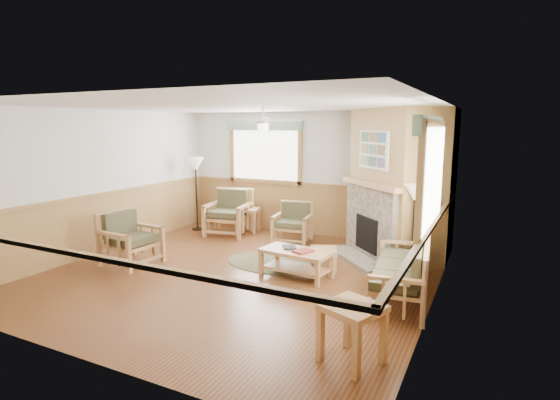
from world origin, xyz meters
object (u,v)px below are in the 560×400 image
at_px(end_table_sofa, 352,333).
at_px(armchair_left, 131,239).
at_px(footstool, 323,259).
at_px(armchair_back_left, 228,212).
at_px(armchair_back_right, 293,223).
at_px(coffee_table, 296,263).
at_px(end_table_chairs, 248,220).
at_px(sofa, 400,268).
at_px(floor_lamp_left, 197,194).
at_px(floor_lamp_right, 413,231).

bearing_deg(end_table_sofa, armchair_left, 162.42).
bearing_deg(footstool, armchair_back_left, 153.56).
height_order(armchair_back_right, armchair_left, armchair_left).
xyz_separation_m(coffee_table, end_table_chairs, (-2.21, 2.23, 0.05)).
bearing_deg(end_table_sofa, armchair_back_right, 122.15).
distance_m(sofa, end_table_chairs, 4.53).
relative_size(armchair_left, floor_lamp_left, 0.54).
bearing_deg(floor_lamp_right, sofa, -90.00).
height_order(armchair_back_left, floor_lamp_right, floor_lamp_right).
distance_m(sofa, armchair_left, 4.53).
xyz_separation_m(sofa, armchair_back_left, (-4.15, 2.00, 0.07)).
bearing_deg(armchair_left, end_table_chairs, -8.10).
relative_size(sofa, coffee_table, 1.66).
distance_m(coffee_table, floor_lamp_left, 3.96).
xyz_separation_m(armchair_back_right, coffee_table, (0.95, -1.92, -0.19)).
bearing_deg(floor_lamp_left, floor_lamp_right, -12.34).
xyz_separation_m(sofa, coffee_table, (-1.65, 0.12, -0.20)).
height_order(end_table_sofa, floor_lamp_right, floor_lamp_right).
bearing_deg(armchair_left, armchair_back_left, -3.53).
height_order(armchair_back_right, floor_lamp_right, floor_lamp_right).
xyz_separation_m(end_table_chairs, end_table_sofa, (3.78, -4.31, 0.03)).
height_order(floor_lamp_left, floor_lamp_right, floor_lamp_left).
bearing_deg(floor_lamp_left, sofa, -22.11).
bearing_deg(footstool, sofa, -24.19).
bearing_deg(armchair_left, floor_lamp_right, -67.33).
xyz_separation_m(armchair_back_right, armchair_left, (-1.90, -2.60, 0.05)).
bearing_deg(armchair_back_right, footstool, -58.16).
distance_m(footstool, floor_lamp_right, 1.52).
relative_size(sofa, floor_lamp_right, 1.22).
bearing_deg(sofa, armchair_back_right, -134.66).
xyz_separation_m(footstool, floor_lamp_left, (-3.68, 1.44, 0.66)).
bearing_deg(end_table_chairs, sofa, -31.31).
distance_m(armchair_back_right, floor_lamp_right, 2.84).
xyz_separation_m(armchair_back_right, footstool, (1.23, -1.42, -0.22)).
relative_size(coffee_table, end_table_chairs, 2.02).
bearing_deg(end_table_chairs, end_table_sofa, -48.75).
height_order(armchair_left, coffee_table, armchair_left).
bearing_deg(armchair_back_left, end_table_sofa, -54.37).
bearing_deg(armchair_back_right, armchair_back_left, 172.47).
height_order(armchair_back_right, footstool, armchair_back_right).
bearing_deg(footstool, armchair_left, -159.42).
relative_size(coffee_table, floor_lamp_right, 0.74).
relative_size(coffee_table, floor_lamp_left, 0.66).
xyz_separation_m(armchair_back_left, coffee_table, (2.50, -1.88, -0.27)).
distance_m(coffee_table, floor_lamp_right, 1.92).
distance_m(coffee_table, footstool, 0.57).
relative_size(end_table_chairs, floor_lamp_right, 0.36).
xyz_separation_m(sofa, footstool, (-1.37, 0.62, -0.23)).
relative_size(armchair_back_left, armchair_left, 1.08).
distance_m(end_table_chairs, end_table_sofa, 5.73).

